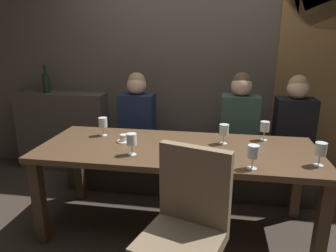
{
  "coord_description": "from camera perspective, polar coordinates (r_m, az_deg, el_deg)",
  "views": [
    {
      "loc": [
        0.3,
        -2.24,
        1.58
      ],
      "look_at": [
        -0.11,
        0.24,
        0.84
      ],
      "focal_mm": 32.24,
      "sensor_mm": 36.0,
      "label": 1
    }
  ],
  "objects": [
    {
      "name": "wine_bottle_dark_red",
      "position": [
        3.87,
        -22.06,
        7.65
      ],
      "size": [
        0.08,
        0.08,
        0.33
      ],
      "color": "black",
      "rests_on": "back_counter"
    },
    {
      "name": "diner_bearded",
      "position": [
        3.04,
        13.35,
        1.78
      ],
      "size": [
        0.36,
        0.24,
        0.81
      ],
      "color": "#2D473D",
      "rests_on": "banquette_bench"
    },
    {
      "name": "wine_glass_near_right",
      "position": [
        2.66,
        17.82,
        -0.25
      ],
      "size": [
        0.08,
        0.08,
        0.16
      ],
      "color": "silver",
      "rests_on": "dining_table"
    },
    {
      "name": "wine_glass_far_left",
      "position": [
        2.27,
        26.9,
        -3.97
      ],
      "size": [
        0.08,
        0.08,
        0.16
      ],
      "color": "silver",
      "rests_on": "dining_table"
    },
    {
      "name": "arched_door",
      "position": [
        3.55,
        27.2,
        11.19
      ],
      "size": [
        0.9,
        0.05,
        2.55
      ],
      "color": "olive",
      "rests_on": "ground"
    },
    {
      "name": "fork_on_table",
      "position": [
        2.33,
        -0.79,
        -4.64
      ],
      "size": [
        0.08,
        0.16,
        0.01
      ],
      "primitive_type": "cube",
      "rotation": [
        0.0,
        0.0,
        0.39
      ],
      "color": "silver",
      "rests_on": "dining_table"
    },
    {
      "name": "banquette_bench",
      "position": [
        3.25,
        3.33,
        -8.22
      ],
      "size": [
        2.5,
        0.44,
        0.45
      ],
      "color": "#312A23",
      "rests_on": "ground"
    },
    {
      "name": "dessert_plate",
      "position": [
        2.32,
        2.79,
        -4.42
      ],
      "size": [
        0.19,
        0.19,
        0.05
      ],
      "color": "white",
      "rests_on": "dining_table"
    },
    {
      "name": "back_counter",
      "position": [
        3.92,
        -19.14,
        -0.89
      ],
      "size": [
        1.1,
        0.28,
        0.95
      ],
      "primitive_type": "cube",
      "color": "#494138",
      "rests_on": "ground"
    },
    {
      "name": "diner_far_end",
      "position": [
        3.15,
        22.78,
        1.26
      ],
      "size": [
        0.36,
        0.24,
        0.8
      ],
      "color": "black",
      "rests_on": "banquette_bench"
    },
    {
      "name": "wine_glass_far_right",
      "position": [
        2.49,
        10.54,
        -0.84
      ],
      "size": [
        0.08,
        0.08,
        0.16
      ],
      "color": "silver",
      "rests_on": "dining_table"
    },
    {
      "name": "wine_glass_center_front",
      "position": [
        2.23,
        -6.9,
        -2.71
      ],
      "size": [
        0.08,
        0.08,
        0.16
      ],
      "color": "silver",
      "rests_on": "dining_table"
    },
    {
      "name": "ground",
      "position": [
        2.75,
        1.57,
        -18.58
      ],
      "size": [
        9.0,
        9.0,
        0.0
      ],
      "primitive_type": "plane",
      "color": "#382D26"
    },
    {
      "name": "wine_glass_center_back",
      "position": [
        2.06,
        15.81,
        -4.88
      ],
      "size": [
        0.08,
        0.08,
        0.16
      ],
      "color": "silver",
      "rests_on": "dining_table"
    },
    {
      "name": "chair_near_side",
      "position": [
        1.83,
        3.51,
        -17.48
      ],
      "size": [
        0.55,
        0.55,
        0.98
      ],
      "color": "brown",
      "rests_on": "ground"
    },
    {
      "name": "espresso_cup",
      "position": [
        2.54,
        -8.38,
        -2.42
      ],
      "size": [
        0.12,
        0.12,
        0.06
      ],
      "color": "white",
      "rests_on": "dining_table"
    },
    {
      "name": "dining_table",
      "position": [
        2.44,
        1.69,
        -5.92
      ],
      "size": [
        2.2,
        0.84,
        0.74
      ],
      "color": "#493422",
      "rests_on": "ground"
    },
    {
      "name": "diner_redhead",
      "position": [
        3.17,
        -5.82,
        2.51
      ],
      "size": [
        0.36,
        0.24,
        0.79
      ],
      "color": "#192342",
      "rests_on": "banquette_bench"
    },
    {
      "name": "wine_glass_near_left",
      "position": [
        2.71,
        -12.19,
        0.51
      ],
      "size": [
        0.08,
        0.08,
        0.16
      ],
      "color": "silver",
      "rests_on": "dining_table"
    },
    {
      "name": "back_wall_tiled",
      "position": [
        3.47,
        4.66,
        15.04
      ],
      "size": [
        6.0,
        0.12,
        3.0
      ],
      "primitive_type": "cube",
      "color": "brown",
      "rests_on": "ground"
    }
  ]
}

